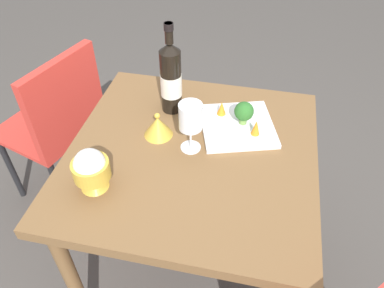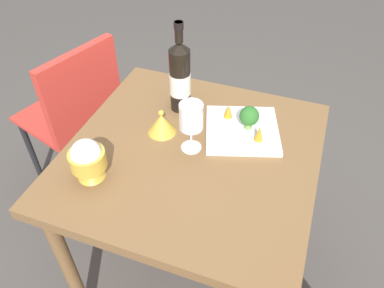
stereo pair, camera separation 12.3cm
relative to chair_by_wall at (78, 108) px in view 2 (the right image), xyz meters
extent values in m
plane|color=#4C4742|center=(-0.69, 0.31, -0.53)|extent=(8.00, 8.00, 0.00)
cube|color=brown|center=(-0.69, 0.31, 0.20)|extent=(0.82, 0.82, 0.04)
cylinder|color=brown|center=(-1.04, -0.04, -0.17)|extent=(0.05, 0.05, 0.71)
cylinder|color=brown|center=(-0.34, -0.04, -0.17)|extent=(0.05, 0.05, 0.71)
cylinder|color=brown|center=(-0.34, 0.66, -0.17)|extent=(0.05, 0.05, 0.71)
cube|color=red|center=(0.10, -0.03, -0.09)|extent=(0.50, 0.50, 0.02)
cube|color=red|center=(-0.07, 0.02, 0.12)|extent=(0.16, 0.39, 0.40)
cylinder|color=black|center=(0.31, 0.08, -0.31)|extent=(0.03, 0.03, 0.43)
cylinder|color=black|center=(0.21, -0.24, -0.31)|extent=(0.03, 0.03, 0.43)
cylinder|color=black|center=(-0.01, 0.18, -0.31)|extent=(0.03, 0.03, 0.43)
cylinder|color=black|center=(-0.11, -0.14, -0.31)|extent=(0.03, 0.03, 0.43)
cylinder|color=black|center=(-0.57, 0.10, 0.34)|extent=(0.08, 0.08, 0.24)
cone|color=black|center=(-0.57, 0.10, 0.48)|extent=(0.08, 0.08, 0.03)
cylinder|color=black|center=(-0.57, 0.10, 0.53)|extent=(0.03, 0.03, 0.07)
cylinder|color=black|center=(-0.57, 0.10, 0.55)|extent=(0.03, 0.03, 0.02)
cylinder|color=silver|center=(-0.57, 0.10, 0.33)|extent=(0.08, 0.08, 0.08)
cylinder|color=white|center=(-0.68, 0.29, 0.22)|extent=(0.07, 0.07, 0.00)
cylinder|color=white|center=(-0.68, 0.29, 0.27)|extent=(0.01, 0.01, 0.08)
cylinder|color=white|center=(-0.68, 0.29, 0.36)|extent=(0.08, 0.08, 0.09)
cone|color=gold|center=(-0.44, 0.52, 0.24)|extent=(0.08, 0.08, 0.04)
cylinder|color=gold|center=(-0.44, 0.52, 0.29)|extent=(0.11, 0.11, 0.05)
sphere|color=white|center=(-0.44, 0.52, 0.32)|extent=(0.09, 0.09, 0.09)
cone|color=gold|center=(-0.56, 0.25, 0.26)|extent=(0.10, 0.10, 0.07)
sphere|color=gold|center=(-0.56, 0.25, 0.30)|extent=(0.02, 0.02, 0.02)
cube|color=white|center=(-0.82, 0.16, 0.23)|extent=(0.31, 0.31, 0.02)
cylinder|color=#729E4C|center=(-0.84, 0.15, 0.25)|extent=(0.03, 0.03, 0.03)
sphere|color=#2D6B28|center=(-0.84, 0.15, 0.29)|extent=(0.07, 0.07, 0.07)
cone|color=orange|center=(-0.89, 0.20, 0.27)|extent=(0.03, 0.03, 0.06)
cone|color=orange|center=(-0.76, 0.11, 0.26)|extent=(0.03, 0.03, 0.05)
camera|label=1|loc=(-0.88, 1.19, 1.09)|focal=35.28mm
camera|label=2|loc=(-1.00, 1.15, 1.09)|focal=35.28mm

